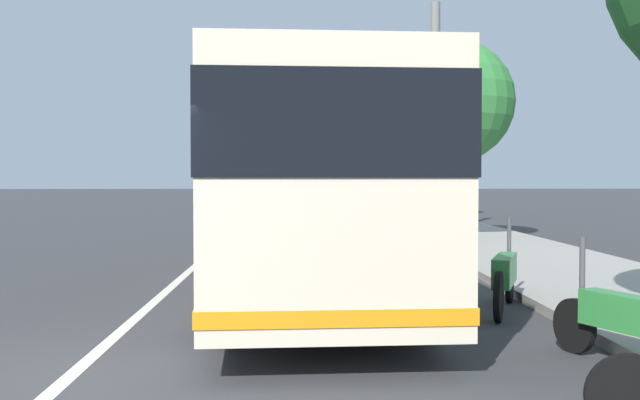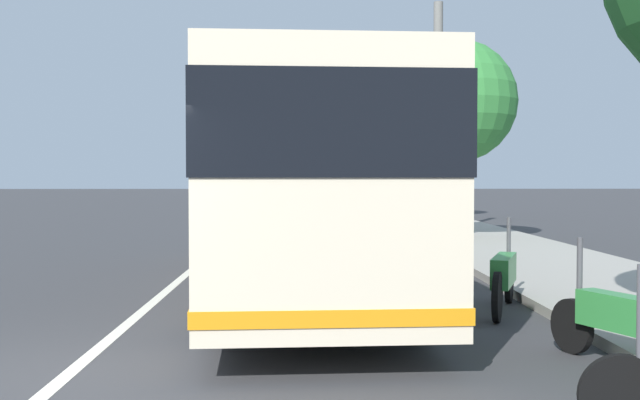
# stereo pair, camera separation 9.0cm
# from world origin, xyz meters

# --- Properties ---
(ground_plane) EXTENTS (220.00, 220.00, 0.00)m
(ground_plane) POSITION_xyz_m (0.00, 0.00, 0.00)
(ground_plane) COLOR #38383A
(sidewalk_curb) EXTENTS (110.00, 3.60, 0.14)m
(sidewalk_curb) POSITION_xyz_m (10.00, -7.25, 0.07)
(sidewalk_curb) COLOR #9E998E
(sidewalk_curb) RESTS_ON ground
(lane_divider_line) EXTENTS (110.00, 0.16, 0.01)m
(lane_divider_line) POSITION_xyz_m (10.00, 0.00, 0.00)
(lane_divider_line) COLOR silver
(lane_divider_line) RESTS_ON ground
(coach_bus) EXTENTS (11.76, 3.22, 3.17)m
(coach_bus) POSITION_xyz_m (5.54, -2.18, 1.85)
(coach_bus) COLOR beige
(coach_bus) RESTS_ON ground
(motorcycle_far_end) EXTENTS (1.92, 0.84, 1.24)m
(motorcycle_far_end) POSITION_xyz_m (0.30, -5.34, 0.46)
(motorcycle_far_end) COLOR black
(motorcycle_far_end) RESTS_ON ground
(motorcycle_by_tree) EXTENTS (2.20, 0.87, 1.28)m
(motorcycle_by_tree) POSITION_xyz_m (3.50, -5.01, 0.49)
(motorcycle_by_tree) COLOR black
(motorcycle_by_tree) RESTS_ON ground
(car_behind_bus) EXTENTS (4.23, 2.02, 1.48)m
(car_behind_bus) POSITION_xyz_m (40.46, -2.07, 0.70)
(car_behind_bus) COLOR black
(car_behind_bus) RESTS_ON ground
(car_ahead_same_lane) EXTENTS (4.46, 2.11, 1.53)m
(car_ahead_same_lane) POSITION_xyz_m (25.63, -1.97, 0.72)
(car_ahead_same_lane) COLOR red
(car_ahead_same_lane) RESTS_ON ground
(roadside_tree_mid_block) EXTENTS (3.52, 3.52, 5.78)m
(roadside_tree_mid_block) POSITION_xyz_m (15.04, -6.58, 3.99)
(roadside_tree_mid_block) COLOR brown
(roadside_tree_mid_block) RESTS_ON ground
(roadside_tree_far_block) EXTENTS (3.37, 3.37, 6.41)m
(roadside_tree_far_block) POSITION_xyz_m (27.64, -7.60, 4.67)
(roadside_tree_far_block) COLOR brown
(roadside_tree_far_block) RESTS_ON ground
(utility_pole) EXTENTS (0.31, 0.31, 7.61)m
(utility_pole) POSITION_xyz_m (18.54, -6.70, 3.81)
(utility_pole) COLOR slate
(utility_pole) RESTS_ON ground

